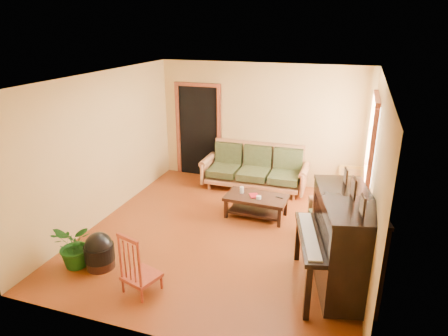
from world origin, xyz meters
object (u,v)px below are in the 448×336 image
(coffee_table, at_px, (256,206))
(piano, at_px, (343,244))
(sofa, at_px, (254,168))
(footstool, at_px, (100,255))
(potted_plant, at_px, (76,246))
(armchair, at_px, (335,216))
(ceramic_crock, at_px, (343,189))
(red_chair, at_px, (141,262))

(coffee_table, distance_m, piano, 2.35)
(piano, bearing_deg, sofa, 109.58)
(coffee_table, height_order, piano, piano)
(footstool, xyz_separation_m, potted_plant, (-0.32, -0.09, 0.15))
(armchair, bearing_deg, footstool, -167.11)
(ceramic_crock, bearing_deg, footstool, -129.95)
(sofa, xyz_separation_m, red_chair, (-0.53, -3.84, -0.03))
(red_chair, distance_m, potted_plant, 1.19)
(armchair, bearing_deg, ceramic_crock, 71.85)
(coffee_table, height_order, red_chair, red_chair)
(footstool, bearing_deg, piano, 10.26)
(coffee_table, bearing_deg, potted_plant, -130.88)
(footstool, bearing_deg, red_chair, -18.56)
(coffee_table, bearing_deg, footstool, -127.33)
(armchair, bearing_deg, potted_plant, -168.21)
(sofa, bearing_deg, armchair, -45.10)
(ceramic_crock, bearing_deg, sofa, -171.61)
(footstool, bearing_deg, sofa, 68.77)
(armchair, bearing_deg, sofa, 118.57)
(armchair, xyz_separation_m, potted_plant, (-3.48, -1.90, -0.11))
(piano, distance_m, ceramic_crock, 3.28)
(armchair, height_order, ceramic_crock, armchair)
(red_chair, relative_size, potted_plant, 1.26)
(ceramic_crock, relative_size, potted_plant, 0.33)
(coffee_table, bearing_deg, red_chair, -109.25)
(coffee_table, bearing_deg, ceramic_crock, 46.48)
(footstool, xyz_separation_m, red_chair, (0.85, -0.29, 0.24))
(sofa, bearing_deg, piano, -57.34)
(sofa, distance_m, footstool, 3.83)
(sofa, relative_size, potted_plant, 3.12)
(ceramic_crock, bearing_deg, coffee_table, -133.52)
(red_chair, height_order, potted_plant, red_chair)
(armchair, xyz_separation_m, footstool, (-3.16, -1.81, -0.26))
(footstool, distance_m, ceramic_crock, 4.99)
(coffee_table, distance_m, armchair, 1.52)
(potted_plant, bearing_deg, sofa, 65.04)
(red_chair, xyz_separation_m, ceramic_crock, (2.36, 4.11, -0.33))
(red_chair, bearing_deg, potted_plant, -171.86)
(coffee_table, distance_m, ceramic_crock, 2.12)
(ceramic_crock, bearing_deg, potted_plant, -131.94)
(sofa, distance_m, red_chair, 3.88)
(sofa, height_order, footstool, sofa)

